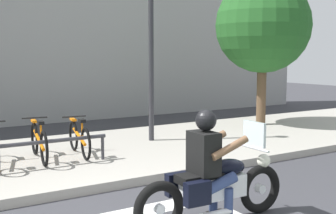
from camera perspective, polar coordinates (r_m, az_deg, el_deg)
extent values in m
cube|color=#A8A399|center=(8.84, -15.44, -6.75)|extent=(24.00, 4.40, 0.15)
torus|color=black|center=(6.06, 11.89, -10.37)|extent=(0.66, 0.14, 0.65)
cylinder|color=silver|center=(6.06, 11.89, -10.37)|extent=(0.12, 0.10, 0.12)
torus|color=black|center=(5.22, -1.18, -13.06)|extent=(0.66, 0.14, 0.65)
cylinder|color=silver|center=(5.22, -1.18, -13.06)|extent=(0.12, 0.10, 0.12)
cube|color=silver|center=(5.56, 5.90, -10.32)|extent=(0.85, 0.31, 0.28)
ellipsoid|color=black|center=(5.62, 7.69, -7.83)|extent=(0.53, 0.30, 0.22)
cube|color=black|center=(5.41, 4.07, -9.15)|extent=(0.57, 0.30, 0.10)
cube|color=black|center=(5.53, 1.30, -9.97)|extent=(0.32, 0.13, 0.28)
cube|color=black|center=(5.17, 3.85, -11.16)|extent=(0.32, 0.13, 0.28)
cylinder|color=silver|center=(5.82, 10.89, -5.19)|extent=(0.06, 0.62, 0.03)
sphere|color=white|center=(6.00, 12.34, -6.84)|extent=(0.18, 0.18, 0.18)
cube|color=silver|center=(5.81, 11.16, -3.42)|extent=(0.06, 0.40, 0.32)
cube|color=black|center=(5.36, 4.64, -5.97)|extent=(0.28, 0.41, 0.52)
sphere|color=black|center=(5.31, 4.95, -1.72)|extent=(0.26, 0.26, 0.26)
cylinder|color=brown|center=(5.65, 5.33, -4.52)|extent=(0.52, 0.11, 0.26)
cylinder|color=brown|center=(5.31, 8.06, -5.30)|extent=(0.52, 0.11, 0.26)
cylinder|color=navy|center=(5.66, 4.96, -9.05)|extent=(0.45, 0.16, 0.24)
cylinder|color=navy|center=(5.82, 5.92, -11.90)|extent=(0.11, 0.11, 0.48)
cube|color=black|center=(5.91, 6.22, -13.66)|extent=(0.24, 0.11, 0.08)
cylinder|color=navy|center=(5.41, 6.91, -9.82)|extent=(0.45, 0.16, 0.24)
cylinder|color=navy|center=(5.58, 7.88, -12.77)|extent=(0.11, 0.11, 0.48)
torus|color=black|center=(9.02, -16.97, -3.93)|extent=(0.12, 0.64, 0.64)
torus|color=black|center=(8.00, -15.82, -5.23)|extent=(0.12, 0.64, 0.64)
cylinder|color=orange|center=(8.50, -16.44, -4.11)|extent=(0.16, 0.94, 0.26)
cylinder|color=orange|center=(8.21, -16.18, -3.31)|extent=(0.04, 0.04, 0.39)
cube|color=black|center=(8.18, -16.23, -1.96)|extent=(0.12, 0.21, 0.06)
cylinder|color=black|center=(8.85, -16.96, -1.35)|extent=(0.48, 0.08, 0.03)
cube|color=orange|center=(8.97, -17.05, -1.76)|extent=(0.11, 0.29, 0.04)
torus|color=black|center=(9.20, -12.19, -3.66)|extent=(0.12, 0.62, 0.61)
torus|color=black|center=(8.30, -10.64, -4.76)|extent=(0.12, 0.62, 0.61)
cylinder|color=orange|center=(8.74, -11.47, -3.78)|extent=(0.15, 0.85, 0.24)
cylinder|color=orange|center=(8.48, -11.10, -3.01)|extent=(0.04, 0.04, 0.38)
cube|color=black|center=(8.45, -11.12, -1.75)|extent=(0.12, 0.21, 0.06)
cylinder|color=black|center=(9.05, -12.11, -1.23)|extent=(0.48, 0.08, 0.03)
cube|color=orange|center=(9.15, -12.24, -1.61)|extent=(0.11, 0.29, 0.04)
cylinder|color=#333338|center=(8.36, -8.50, -5.25)|extent=(0.06, 0.06, 0.45)
cylinder|color=#2D2D33|center=(9.98, -2.22, 6.25)|extent=(0.12, 0.12, 4.04)
cylinder|color=brown|center=(12.66, 12.04, 1.60)|extent=(0.26, 0.26, 2.01)
sphere|color=#235B23|center=(12.64, 12.25, 10.36)|extent=(2.65, 2.65, 2.65)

